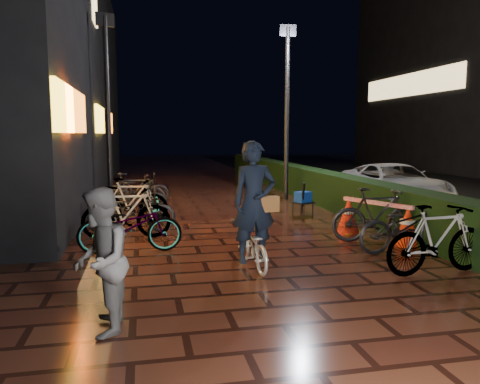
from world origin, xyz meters
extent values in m
plane|color=#381911|center=(0.00, 0.00, 0.00)|extent=(80.00, 80.00, 0.00)
cube|color=black|center=(3.30, 8.00, 0.50)|extent=(0.70, 20.00, 1.00)
imported|color=#5A5A5C|center=(-2.53, -2.57, 0.79)|extent=(0.61, 0.78, 1.58)
imported|color=#AAABAF|center=(5.38, 5.28, 0.62)|extent=(2.15, 4.45, 1.22)
cube|color=yellow|center=(-3.45, 1.50, 2.60)|extent=(0.08, 2.00, 0.90)
cube|color=orange|center=(-3.45, 3.00, 2.60)|extent=(0.08, 3.00, 0.90)
cube|color=yellow|center=(-3.45, 9.00, 2.60)|extent=(0.08, 2.80, 0.90)
cube|color=orange|center=(-3.45, 14.00, 2.60)|extent=(0.08, 2.20, 0.90)
cube|color=#FFD88C|center=(-3.45, 8.50, 6.20)|extent=(0.06, 1.20, 1.20)
cube|color=black|center=(17.50, 18.00, 7.00)|extent=(8.00, 14.00, 14.00)
cube|color=#FFD88C|center=(13.45, 18.00, 5.00)|extent=(0.06, 10.00, 1.30)
cylinder|color=black|center=(2.47, 6.90, 2.72)|extent=(0.16, 0.16, 5.43)
cube|color=black|center=(2.47, 6.90, 5.33)|extent=(0.53, 0.12, 0.37)
cylinder|color=black|center=(-3.02, 6.64, 2.72)|extent=(0.19, 0.19, 5.45)
cube|color=black|center=(-3.02, 6.64, 5.34)|extent=(0.52, 0.25, 0.37)
imported|color=silver|center=(-0.40, -0.50, 0.37)|extent=(0.59, 1.44, 0.74)
imported|color=black|center=(-0.39, -0.61, 1.08)|extent=(0.72, 0.50, 1.89)
cube|color=brown|center=(-0.17, -0.61, 1.04)|extent=(0.34, 0.17, 0.24)
cone|color=red|center=(2.86, 0.36, 0.39)|extent=(0.49, 0.49, 0.78)
cone|color=red|center=(2.25, 1.69, 0.39)|extent=(0.49, 0.49, 0.78)
cube|color=orange|center=(2.86, 0.36, 0.02)|extent=(0.56, 0.56, 0.03)
cube|color=#E45C0C|center=(2.25, 1.69, 0.02)|extent=(0.56, 0.56, 0.03)
cube|color=red|center=(2.56, 1.03, 0.74)|extent=(0.77, 1.56, 0.08)
cube|color=black|center=(1.96, 3.80, 0.36)|extent=(0.61, 0.57, 0.04)
cylinder|color=black|center=(1.85, 3.57, 0.17)|extent=(0.04, 0.04, 0.34)
cylinder|color=black|center=(2.21, 3.73, 0.17)|extent=(0.04, 0.04, 0.34)
cylinder|color=black|center=(1.72, 3.87, 0.17)|extent=(0.04, 0.04, 0.34)
cylinder|color=black|center=(2.08, 4.03, 0.17)|extent=(0.04, 0.04, 0.34)
cube|color=#0C35A6|center=(1.96, 3.80, 0.51)|extent=(0.45, 0.42, 0.27)
cylinder|color=black|center=(1.90, 3.62, 0.49)|extent=(0.13, 0.40, 0.87)
imported|color=black|center=(-2.43, 2.07, 0.54)|extent=(1.82, 0.60, 1.08)
imported|color=black|center=(-2.39, 4.51, 0.49)|extent=(1.92, 0.90, 0.97)
imported|color=black|center=(-2.33, 2.56, 0.49)|extent=(1.86, 0.69, 0.97)
imported|color=black|center=(-2.38, 3.87, 0.54)|extent=(1.85, 0.79, 1.08)
imported|color=black|center=(-2.24, 6.57, 0.49)|extent=(1.85, 0.65, 0.97)
imported|color=black|center=(-2.36, 5.39, 0.54)|extent=(1.84, 0.69, 1.08)
imported|color=black|center=(-2.32, 0.91, 0.49)|extent=(1.85, 0.66, 0.97)
imported|color=black|center=(2.43, 0.76, 0.54)|extent=(1.85, 0.77, 1.08)
imported|color=black|center=(2.53, -0.10, 0.49)|extent=(1.89, 0.77, 0.97)
imported|color=black|center=(2.30, -1.38, 0.54)|extent=(1.83, 0.66, 1.08)
camera|label=1|loc=(-2.06, -7.58, 2.13)|focal=35.00mm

